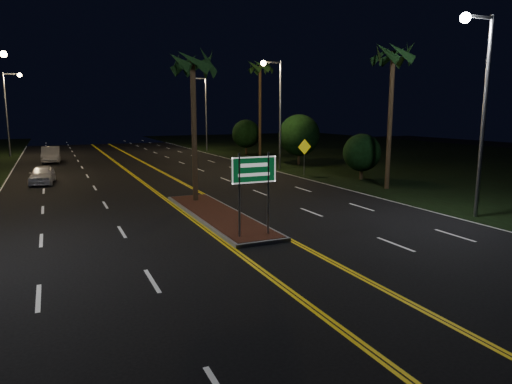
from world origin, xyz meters
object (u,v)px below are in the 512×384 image
streetlight_right_mid (276,102)px  streetlight_left_far (10,104)px  median_island (218,215)px  palm_right_near (393,56)px  highway_sign (254,178)px  streetlight_right_far (203,105)px  shrub_mid (299,135)px  palm_median (192,64)px  palm_right_far (260,68)px  shrub_far (246,134)px  warning_sign (304,152)px  car_far (51,153)px  car_near (42,173)px  shrub_near (362,153)px  streetlight_right_near (480,93)px

streetlight_right_mid → streetlight_left_far: bearing=134.0°
median_island → palm_right_near: bearing=13.5°
highway_sign → streetlight_right_far: size_ratio=0.36×
streetlight_right_mid → shrub_mid: bearing=30.6°
palm_right_near → streetlight_right_mid: bearing=98.9°
streetlight_right_far → palm_median: size_ratio=1.08×
palm_right_far → shrub_mid: size_ratio=2.23×
streetlight_left_far → streetlight_right_far: same height
median_island → shrub_far: shrub_far is taller
warning_sign → shrub_mid: bearing=58.7°
streetlight_left_far → palm_right_far: (23.41, -14.00, 3.49)m
streetlight_right_far → palm_right_far: bearing=-79.7°
palm_right_near → shrub_mid: size_ratio=2.01×
highway_sign → warning_sign: highway_sign is taller
car_far → streetlight_right_mid: bearing=-35.4°
highway_sign → car_near: highway_sign is taller
shrub_mid → warning_sign: shrub_mid is taller
shrub_far → warning_sign: shrub_far is taller
palm_right_near → shrub_near: (1.00, 4.00, -6.27)m
shrub_mid → palm_right_near: bearing=-96.1°
streetlight_right_mid → shrub_far: 14.74m
palm_median → car_near: bearing=124.9°
highway_sign → streetlight_right_far: 40.74m
highway_sign → car_far: size_ratio=0.60×
shrub_near → streetlight_right_far: bearing=95.9°
car_near → warning_sign: warning_sign is taller
streetlight_right_mid → warning_sign: (0.19, -4.48, -3.82)m
streetlight_right_near → warning_sign: (0.19, 15.52, -3.82)m
shrub_near → shrub_mid: shrub_mid is taller
car_near → car_far: (0.65, 14.13, 0.16)m
car_far → palm_right_near: bearing=-50.6°
streetlight_right_far → shrub_mid: 18.55m
palm_right_far → shrub_near: bearing=-87.5°
palm_right_near → palm_right_far: 20.02m
highway_sign → palm_right_far: 30.81m
palm_median → palm_right_far: 23.40m
streetlight_right_mid → warning_sign: size_ratio=3.23×
highway_sign → palm_right_far: size_ratio=0.31×
palm_right_near → shrub_mid: bearing=83.9°
streetlight_right_near → car_far: bearing=117.7°
car_near → highway_sign: bearing=-61.7°
median_island → car_near: (-7.57, 14.35, 0.64)m
streetlight_right_near → highway_sign: bearing=175.7°
median_island → highway_sign: (0.00, -4.20, 2.32)m
palm_median → palm_right_near: (12.50, -0.50, 0.94)m
streetlight_left_far → palm_right_near: palm_right_near is taller
streetlight_right_far → car_near: bearing=-131.4°
car_near → streetlight_left_far: bearing=103.8°
streetlight_right_mid → warning_sign: 5.89m
palm_right_far → car_far: 22.08m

